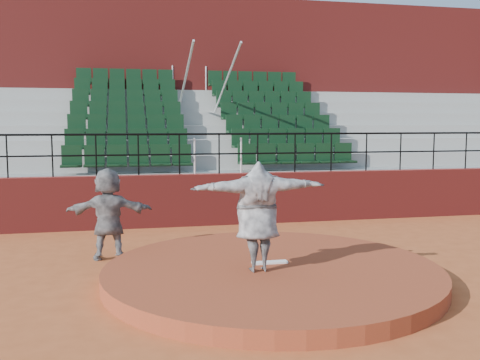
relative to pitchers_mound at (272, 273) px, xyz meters
name	(u,v)px	position (x,y,z in m)	size (l,w,h in m)	color
ground	(272,280)	(0.00, 0.00, -0.12)	(90.00, 90.00, 0.00)	#AD5027
pitchers_mound	(272,273)	(0.00, 0.00, 0.00)	(5.50, 5.50, 0.25)	brown
pitching_rubber	(270,262)	(0.00, 0.15, 0.14)	(0.60, 0.15, 0.03)	white
boundary_wall	(219,199)	(0.00, 5.00, 0.53)	(24.00, 0.30, 1.30)	maroon
wall_railing	(219,145)	(0.00, 5.00, 1.90)	(24.04, 0.05, 1.03)	black
seating_deck	(199,159)	(0.00, 8.65, 1.32)	(24.00, 5.97, 4.63)	#969691
press_box_facade	(185,98)	(0.00, 12.60, 3.43)	(24.00, 3.00, 7.10)	maroon
pitcher	(258,216)	(-0.30, -0.22, 0.99)	(2.13, 0.58, 1.74)	black
fielder	(109,214)	(-2.65, 2.01, 0.75)	(1.61, 0.51, 1.74)	black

